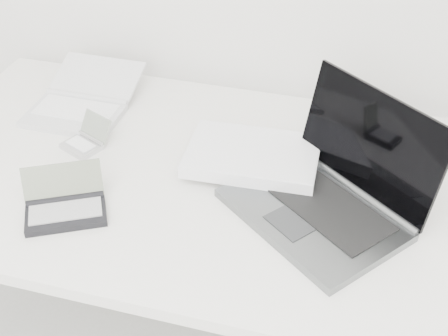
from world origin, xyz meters
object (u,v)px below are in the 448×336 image
(desk, at_px, (241,197))
(netbook_open_white, at_px, (81,104))
(palmtop_charcoal, at_px, (65,206))
(laptop_large, at_px, (296,177))

(desk, distance_m, netbook_open_white, 0.52)
(desk, height_order, palmtop_charcoal, palmtop_charcoal)
(desk, distance_m, palmtop_charcoal, 0.40)
(desk, xyz_separation_m, laptop_large, (0.12, -0.00, 0.09))
(netbook_open_white, bearing_deg, palmtop_charcoal, -68.40)
(desk, xyz_separation_m, palmtop_charcoal, (-0.33, -0.21, 0.06))
(laptop_large, height_order, netbook_open_white, laptop_large)
(palmtop_charcoal, bearing_deg, laptop_large, -3.77)
(laptop_large, bearing_deg, palmtop_charcoal, -117.88)
(laptop_large, bearing_deg, desk, -142.97)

